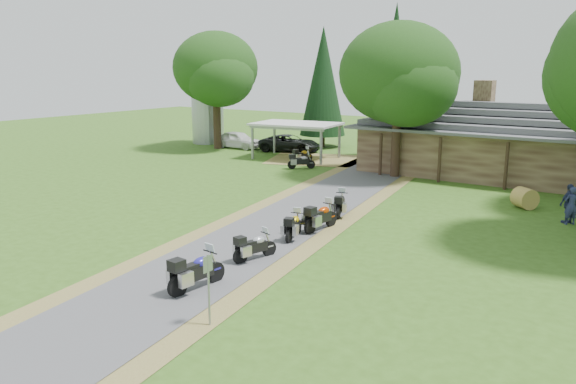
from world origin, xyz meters
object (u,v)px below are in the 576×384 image
Objects in this scene: motorcycle_row_c at (294,224)px; motorcycle_carport_b at (301,160)px; car_white_sedan at (238,138)px; hay_bale at (525,198)px; motorcycle_row_d at (321,215)px; motorcycle_row_b at (255,245)px; car_dark_suv at (290,139)px; motorcycle_carport_a at (302,155)px; carport at (296,141)px; silo at (208,111)px; lodge at (524,140)px; motorcycle_row_a at (197,269)px; motorcycle_row_e at (340,203)px.

motorcycle_row_c reaches higher than motorcycle_carport_b.
hay_bale is (25.78, -8.81, -0.42)m from car_white_sedan.
hay_bale is at bearing -30.19° from motorcycle_row_d.
car_white_sedan is 29.68m from motorcycle_row_b.
motorcycle_row_d is at bearing -97.07° from motorcycle_carport_b.
car_dark_suv is at bearing -81.81° from car_white_sedan.
motorcycle_carport_a is at bearing 40.65° from motorcycle_row_d.
car_dark_suv is 3.28× the size of motorcycle_row_b.
carport reaches higher than motorcycle_row_c.
silo is at bearing 158.17° from carport.
hay_bale is (18.40, -6.91, -0.87)m from carport.
motorcycle_row_c reaches higher than motorcycle_carport_a.
motorcycle_row_d reaches higher than motorcycle_row_c.
lodge is 19.00m from car_dark_suv.
lodge reaches higher than motorcycle_row_b.
motorcycle_row_c is 19.29m from motorcycle_carport_a.
lodge reaches higher than motorcycle_row_a.
motorcycle_row_a is 8.10m from motorcycle_row_d.
car_white_sedan reaches higher than motorcycle_row_e.
hay_bale is (6.76, 13.97, -0.06)m from motorcycle_row_b.
motorcycle_row_d is 1.09× the size of motorcycle_row_e.
silo is at bearing 47.34° from motorcycle_row_a.
motorcycle_row_a is at bearing -100.31° from lodge.
silo is at bearing 60.70° from motorcycle_row_b.
motorcycle_row_d is (-4.79, -17.79, -1.77)m from lodge.
car_white_sedan is 26.25m from motorcycle_row_d.
motorcycle_row_a is (19.17, -26.11, -0.25)m from car_white_sedan.
motorcycle_carport_a is 1.61× the size of hay_bale.
carport is at bearing 84.75° from motorcycle_carport_b.
car_white_sedan reaches higher than hay_bale.
car_dark_suv is 8.30m from motorcycle_carport_b.
car_dark_suv is at bearing 124.35° from carport.
car_dark_suv is at bearing 46.98° from motorcycle_row_b.
motorcycle_row_b is 1.01× the size of motorcycle_carport_a.
motorcycle_row_c is (-5.14, -19.45, -1.85)m from lodge.
motorcycle_carport_a is (1.38, -1.27, -0.82)m from carport.
motorcycle_row_a reaches higher than motorcycle_row_e.
motorcycle_carport_b is (-8.98, 20.54, -0.10)m from motorcycle_row_a.
motorcycle_row_c is 0.88× the size of motorcycle_row_d.
car_dark_suv is 3.23× the size of motorcycle_carport_b.
car_white_sedan is 24.07m from motorcycle_row_e.
motorcycle_row_e is 1.05× the size of motorcycle_carport_b.
motorcycle_carport_b is at bearing 14.44° from motorcycle_row_c.
motorcycle_row_e reaches higher than motorcycle_row_b.
lodge is 15.51m from motorcycle_carport_a.
motorcycle_row_b is at bearing -141.74° from car_white_sedan.
car_dark_suv is 24.74m from motorcycle_row_c.
carport is 3.67× the size of motorcycle_row_c.
car_white_sedan is at bearing 108.71° from motorcycle_carport_b.
motorcycle_row_d is at bearing 15.39° from motorcycle_row_b.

